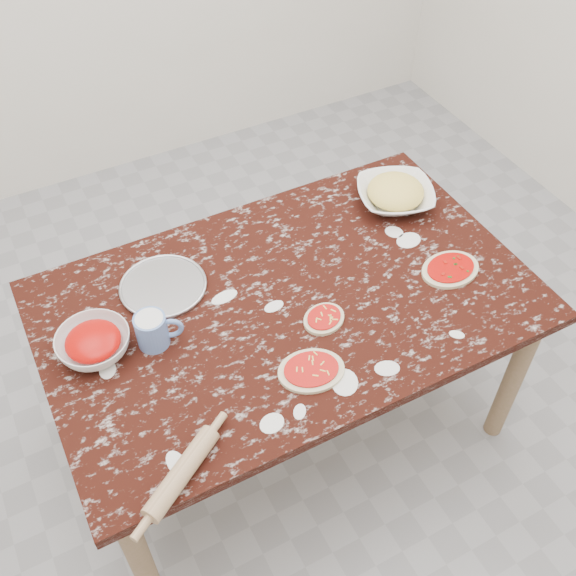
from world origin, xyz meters
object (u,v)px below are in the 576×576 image
at_px(flour_mug, 153,330).
at_px(pizza_tray, 163,287).
at_px(worktable, 288,315).
at_px(sauce_bowl, 94,344).
at_px(cheese_bowl, 395,196).
at_px(rolling_pin, 182,473).

bearing_deg(flour_mug, pizza_tray, 63.84).
relative_size(worktable, sauce_bowl, 7.10).
bearing_deg(worktable, pizza_tray, 145.94).
bearing_deg(flour_mug, worktable, -3.53).
height_order(worktable, cheese_bowl, cheese_bowl).
relative_size(sauce_bowl, cheese_bowl, 0.80).
xyz_separation_m(pizza_tray, flour_mug, (-0.10, -0.21, 0.05)).
distance_m(worktable, flour_mug, 0.47).
height_order(sauce_bowl, cheese_bowl, sauce_bowl).
height_order(pizza_tray, flour_mug, flour_mug).
distance_m(sauce_bowl, flour_mug, 0.18).
xyz_separation_m(cheese_bowl, flour_mug, (-1.03, -0.22, 0.02)).
height_order(sauce_bowl, rolling_pin, sauce_bowl).
distance_m(sauce_bowl, rolling_pin, 0.52).
bearing_deg(rolling_pin, sauce_bowl, 98.89).
xyz_separation_m(worktable, sauce_bowl, (-0.62, 0.08, 0.12)).
distance_m(pizza_tray, flour_mug, 0.24).
bearing_deg(pizza_tray, cheese_bowl, 0.70).
relative_size(cheese_bowl, flour_mug, 1.96).
height_order(pizza_tray, rolling_pin, rolling_pin).
height_order(worktable, pizza_tray, pizza_tray).
relative_size(sauce_bowl, flour_mug, 1.56).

